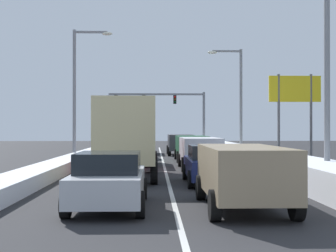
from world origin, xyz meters
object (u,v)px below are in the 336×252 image
Objects in this scene: suv_maroon_center_lane_third at (139,148)px; street_lamp_right_mid at (236,93)px; sedan_silver_center_lane_nearest at (109,180)px; street_lamp_left_mid at (79,83)px; sedan_navy_right_lane_second at (211,164)px; suv_tan_right_lane_nearest at (242,171)px; suv_green_right_lane_fourth at (192,146)px; street_lamp_right_near at (318,47)px; suv_charcoal_right_lane_fifth at (180,143)px; suv_white_right_lane_third at (200,150)px; box_truck_center_lane_second at (128,134)px; sedan_gray_center_lane_fourth at (137,148)px; suv_black_center_lane_fifth at (141,142)px; traffic_light_gantry at (170,105)px; roadside_sign_right at (295,98)px.

suv_maroon_center_lane_third is 11.44m from street_lamp_right_mid.
street_lamp_left_mid is (-3.80, 19.42, 4.45)m from sedan_silver_center_lane_nearest.
suv_tan_right_lane_nearest is at bearing -88.51° from sedan_navy_right_lane_second.
suv_green_right_lane_fourth is 0.56× the size of street_lamp_right_near.
suv_maroon_center_lane_third is (-3.06, -10.79, 0.00)m from suv_charcoal_right_lane_fifth.
suv_white_right_lane_third is 0.56× the size of street_lamp_right_near.
suv_green_right_lane_fourth is 1.00× the size of suv_maroon_center_lane_third.
sedan_navy_right_lane_second is 16.19m from street_lamp_left_mid.
sedan_navy_right_lane_second is 0.62× the size of box_truck_center_lane_second.
suv_black_center_lane_fifth is (0.06, 6.46, 0.25)m from sedan_gray_center_lane_fourth.
suv_black_center_lane_fifth reaches higher than sedan_gray_center_lane_fourth.
suv_white_right_lane_third and suv_charcoal_right_lane_fifth have the same top height.
suv_black_center_lane_fifth is at bearing 146.29° from suv_charcoal_right_lane_fifth.
sedan_silver_center_lane_nearest is 28.56m from suv_black_center_lane_fifth.
suv_green_right_lane_fourth is at bearing 88.75° from sedan_navy_right_lane_second.
street_lamp_right_near is 18.36m from street_lamp_left_mid.
sedan_silver_center_lane_nearest is 0.55× the size of street_lamp_right_mid.
traffic_light_gantry is at bearing 71.78° from street_lamp_left_mid.
roadside_sign_right reaches higher than suv_tan_right_lane_nearest.
sedan_gray_center_lane_fourth is 0.42× the size of traffic_light_gantry.
suv_green_right_lane_fourth is 0.46× the size of traffic_light_gantry.
box_truck_center_lane_second is 0.82× the size of street_lamp_right_near.
roadside_sign_right is (2.37, -7.28, -0.90)m from street_lamp_right_mid.
traffic_light_gantry is 17.00m from street_lamp_right_mid.
sedan_navy_right_lane_second is 23.18m from suv_black_center_lane_fifth.
street_lamp_right_mid is (4.51, -16.39, 0.19)m from traffic_light_gantry.
sedan_navy_right_lane_second is 0.82× the size of roadside_sign_right.
sedan_silver_center_lane_nearest is 19.32m from roadside_sign_right.
sedan_gray_center_lane_fourth is 19.29m from street_lamp_right_near.
suv_maroon_center_lane_third is 7.01m from street_lamp_left_mid.
suv_tan_right_lane_nearest is 1.00× the size of suv_green_right_lane_fourth.
suv_tan_right_lane_nearest is 22.65m from sedan_gray_center_lane_fourth.
sedan_navy_right_lane_second is at bearing -81.66° from suv_black_center_lane_fifth.
suv_charcoal_right_lane_fifth is 0.56× the size of street_lamp_left_mid.
street_lamp_right_mid is at bearing 89.65° from street_lamp_right_near.
box_truck_center_lane_second is 7.65m from suv_maroon_center_lane_third.
traffic_light_gantry reaches higher than suv_maroon_center_lane_third.
suv_charcoal_right_lane_fifth is 3.96m from suv_black_center_lane_fifth.
street_lamp_right_mid is at bearing -74.60° from traffic_light_gantry.
suv_charcoal_right_lane_fifth is at bearing -33.71° from suv_black_center_lane_fifth.
suv_green_right_lane_fourth is 11.73m from box_truck_center_lane_second.
street_lamp_right_mid is (4.12, -2.78, 3.90)m from suv_charcoal_right_lane_fifth.
suv_green_right_lane_fourth and suv_black_center_lane_fifth have the same top height.
suv_black_center_lane_fifth is at bearing 89.43° from sedan_gray_center_lane_fourth.
street_lamp_right_near is at bearing -75.66° from suv_green_right_lane_fourth.
suv_tan_right_lane_nearest reaches higher than sedan_gray_center_lane_fourth.
suv_white_right_lane_third is at bearing -77.34° from suv_black_center_lane_fifth.
sedan_silver_center_lane_nearest is at bearing -107.60° from street_lamp_right_mid.
roadside_sign_right is at bearing 58.94° from sedan_navy_right_lane_second.
suv_charcoal_right_lane_fifth is at bearing 122.83° from roadside_sign_right.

